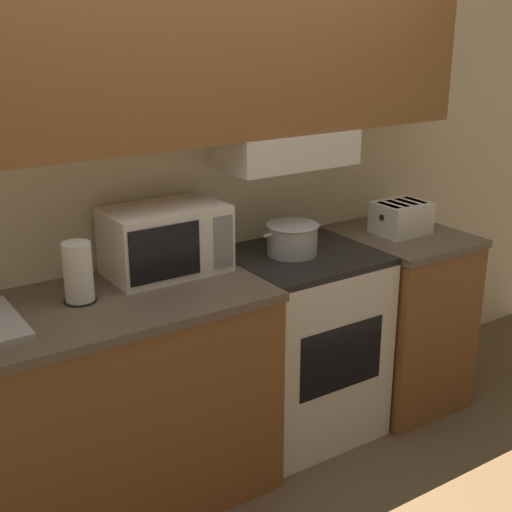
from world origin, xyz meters
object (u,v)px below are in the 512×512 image
cooking_pot (292,238)px  microwave (166,240)px  toaster (401,218)px  stove_range (300,343)px  paper_towel_roll (78,273)px

cooking_pot → microwave: bearing=170.1°
microwave → toaster: bearing=-6.6°
stove_range → microwave: bearing=168.8°
paper_towel_roll → microwave: bearing=14.1°
paper_towel_roll → cooking_pot: bearing=0.2°
cooking_pot → paper_towel_roll: (-1.02, -0.00, 0.04)m
stove_range → microwave: size_ratio=1.83×
stove_range → paper_towel_roll: 1.22m
stove_range → toaster: size_ratio=3.43×
cooking_pot → microwave: (-0.60, 0.10, 0.07)m
cooking_pot → toaster: bearing=-3.5°
microwave → toaster: (1.25, -0.14, -0.06)m
cooking_pot → toaster: 0.65m
microwave → paper_towel_roll: size_ratio=2.11×
toaster → paper_towel_roll: (-1.68, 0.04, 0.04)m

